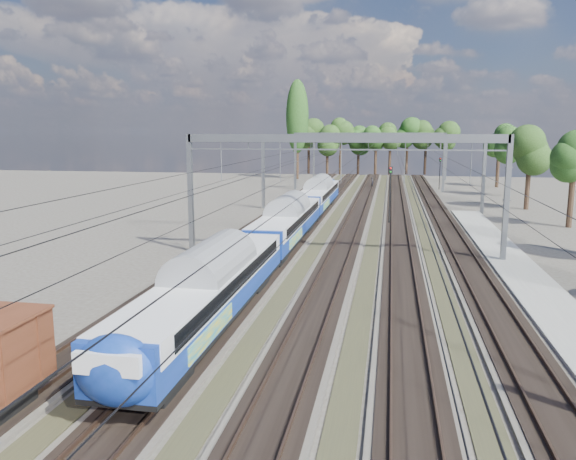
% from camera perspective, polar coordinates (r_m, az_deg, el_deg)
% --- Properties ---
extents(track_bed, '(21.00, 130.00, 0.34)m').
position_cam_1_polar(track_bed, '(56.54, 6.64, 0.67)').
color(track_bed, '#47423A').
rests_on(track_bed, ground).
extents(platform, '(3.00, 70.00, 0.30)m').
position_cam_1_polar(platform, '(33.10, 24.93, -6.81)').
color(platform, gray).
rests_on(platform, ground).
extents(catenary, '(25.65, 130.00, 9.00)m').
position_cam_1_polar(catenary, '(63.53, 7.52, 7.39)').
color(catenary, slate).
rests_on(catenary, ground).
extents(tree_belt, '(39.75, 98.76, 12.25)m').
position_cam_1_polar(tree_belt, '(105.79, 11.40, 9.38)').
color(tree_belt, black).
rests_on(tree_belt, ground).
extents(poplar, '(4.40, 4.40, 19.04)m').
position_cam_1_polar(poplar, '(110.21, 0.95, 11.39)').
color(poplar, black).
rests_on(poplar, ground).
extents(emu_train, '(2.80, 59.22, 4.09)m').
position_cam_1_polar(emu_train, '(44.81, -0.08, 1.28)').
color(emu_train, black).
rests_on(emu_train, ground).
extents(worker, '(0.52, 0.69, 1.71)m').
position_cam_1_polar(worker, '(94.10, 8.56, 4.80)').
color(worker, black).
rests_on(worker, ground).
extents(signal_near, '(0.41, 0.37, 5.78)m').
position_cam_1_polar(signal_near, '(56.52, 10.33, 4.21)').
color(signal_near, black).
rests_on(signal_near, ground).
extents(signal_far, '(0.36, 0.33, 5.07)m').
position_cam_1_polar(signal_far, '(93.21, 15.18, 5.96)').
color(signal_far, black).
rests_on(signal_far, ground).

